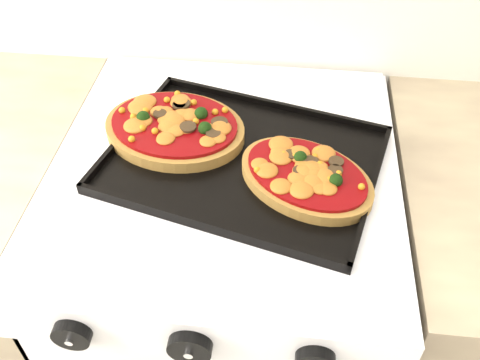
# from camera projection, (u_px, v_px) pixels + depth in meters

# --- Properties ---
(stove) EXTENTS (0.60, 0.60, 0.91)m
(stove) POSITION_uv_depth(u_px,v_px,m) (229.00, 302.00, 1.24)
(stove) COLOR white
(stove) RESTS_ON floor
(control_panel) EXTENTS (0.60, 0.02, 0.09)m
(control_panel) POSITION_uv_depth(u_px,v_px,m) (195.00, 335.00, 0.74)
(control_panel) COLOR white
(control_panel) RESTS_ON stove
(knob_left) EXTENTS (0.06, 0.02, 0.06)m
(knob_left) POSITION_uv_depth(u_px,v_px,m) (72.00, 335.00, 0.74)
(knob_left) COLOR black
(knob_left) RESTS_ON control_panel
(knob_center) EXTENTS (0.06, 0.02, 0.06)m
(knob_center) POSITION_uv_depth(u_px,v_px,m) (190.00, 348.00, 0.73)
(knob_center) COLOR black
(knob_center) RESTS_ON control_panel
(baking_tray) EXTENTS (0.51, 0.43, 0.02)m
(baking_tray) POSITION_uv_depth(u_px,v_px,m) (243.00, 159.00, 0.90)
(baking_tray) COLOR black
(baking_tray) RESTS_ON stove
(pizza_left) EXTENTS (0.28, 0.24, 0.04)m
(pizza_left) POSITION_uv_depth(u_px,v_px,m) (175.00, 127.00, 0.94)
(pizza_left) COLOR #A37B38
(pizza_left) RESTS_ON baking_tray
(pizza_right) EXTENTS (0.28, 0.25, 0.03)m
(pizza_right) POSITION_uv_depth(u_px,v_px,m) (306.00, 176.00, 0.85)
(pizza_right) COLOR #A37B38
(pizza_right) RESTS_ON baking_tray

